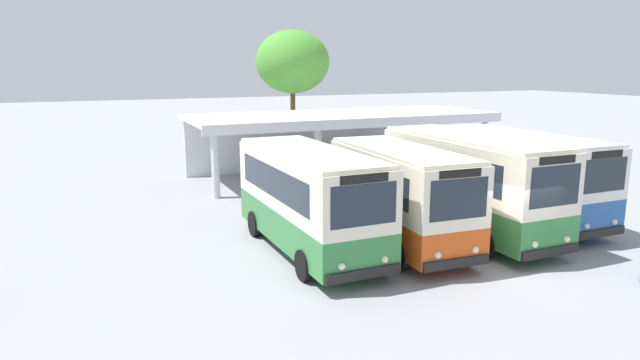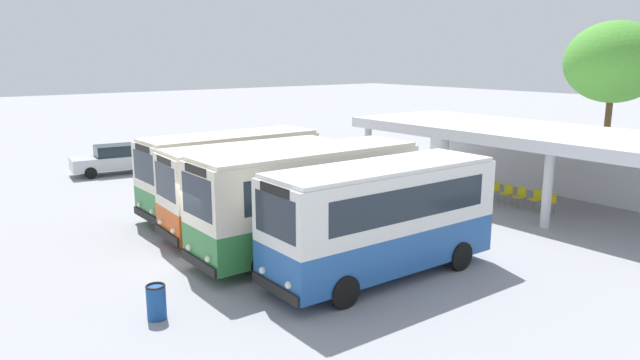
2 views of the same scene
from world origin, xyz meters
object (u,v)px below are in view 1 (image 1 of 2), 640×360
(waiting_chair_middle_seat, at_px, (336,168))
(waiting_chair_fourth_seat, at_px, (348,167))
(city_bus_middle_cream, at_px, (468,180))
(city_bus_nearest_orange, at_px, (309,196))
(city_bus_fourth_amber, at_px, (522,173))
(waiting_chair_far_end_seat, at_px, (371,165))
(waiting_chair_end_by_column, at_px, (311,170))
(waiting_chair_fifth_seat, at_px, (358,166))
(city_bus_second_in_row, at_px, (400,193))
(waiting_chair_second_from_end, at_px, (324,169))

(waiting_chair_middle_seat, relative_size, waiting_chair_fourth_seat, 1.00)
(waiting_chair_middle_seat, bearing_deg, city_bus_middle_cream, -90.18)
(city_bus_nearest_orange, bearing_deg, city_bus_fourth_amber, 0.50)
(waiting_chair_middle_seat, distance_m, waiting_chair_far_end_seat, 2.12)
(waiting_chair_end_by_column, xyz_separation_m, waiting_chair_fifth_seat, (2.82, -0.01, 0.00))
(waiting_chair_middle_seat, bearing_deg, city_bus_fourth_amber, -74.31)
(city_bus_second_in_row, relative_size, waiting_chair_fourth_seat, 7.96)
(waiting_chair_middle_seat, distance_m, waiting_chair_fifth_seat, 1.41)
(waiting_chair_end_by_column, relative_size, waiting_chair_fourth_seat, 1.00)
(waiting_chair_end_by_column, bearing_deg, waiting_chair_second_from_end, -3.88)
(city_bus_fourth_amber, bearing_deg, city_bus_second_in_row, -172.68)
(waiting_chair_middle_seat, xyz_separation_m, waiting_chair_far_end_seat, (2.11, -0.06, 0.00))
(waiting_chair_middle_seat, height_order, waiting_chair_fifth_seat, same)
(city_bus_fourth_amber, bearing_deg, waiting_chair_fifth_seat, 98.28)
(city_bus_middle_cream, relative_size, waiting_chair_far_end_seat, 9.29)
(waiting_chair_middle_seat, bearing_deg, waiting_chair_fourth_seat, -4.30)
(city_bus_fourth_amber, bearing_deg, waiting_chair_middle_seat, 105.69)
(city_bus_nearest_orange, distance_m, city_bus_second_in_row, 3.06)
(city_bus_second_in_row, xyz_separation_m, city_bus_fourth_amber, (5.96, 0.77, 0.04))
(city_bus_middle_cream, distance_m, waiting_chair_fourth_seat, 11.06)
(waiting_chair_second_from_end, relative_size, waiting_chair_far_end_seat, 1.00)
(city_bus_nearest_orange, distance_m, waiting_chair_fourth_seat, 12.54)
(city_bus_middle_cream, bearing_deg, city_bus_second_in_row, -174.99)
(waiting_chair_end_by_column, height_order, waiting_chair_fourth_seat, same)
(city_bus_second_in_row, relative_size, waiting_chair_middle_seat, 7.96)
(city_bus_fourth_amber, bearing_deg, waiting_chair_second_from_end, 109.14)
(waiting_chair_fourth_seat, distance_m, waiting_chair_fifth_seat, 0.72)
(city_bus_nearest_orange, bearing_deg, waiting_chair_far_end_seat, 52.33)
(waiting_chair_fifth_seat, bearing_deg, waiting_chair_second_from_end, -178.91)
(waiting_chair_fourth_seat, bearing_deg, waiting_chair_end_by_column, 176.35)
(city_bus_middle_cream, distance_m, waiting_chair_middle_seat, 11.09)
(city_bus_second_in_row, xyz_separation_m, waiting_chair_fourth_seat, (3.72, 11.20, -1.31))
(city_bus_fourth_amber, bearing_deg, waiting_chair_far_end_seat, 94.57)
(city_bus_second_in_row, bearing_deg, waiting_chair_fourth_seat, 71.62)
(city_bus_middle_cream, bearing_deg, city_bus_fourth_amber, 9.60)
(city_bus_middle_cream, bearing_deg, waiting_chair_second_from_end, 93.48)
(city_bus_fourth_amber, relative_size, waiting_chair_far_end_seat, 8.75)
(waiting_chair_second_from_end, bearing_deg, waiting_chair_far_end_seat, -1.94)
(waiting_chair_second_from_end, distance_m, waiting_chair_fifth_seat, 2.11)
(city_bus_second_in_row, bearing_deg, waiting_chair_far_end_seat, 65.38)
(waiting_chair_end_by_column, xyz_separation_m, waiting_chair_far_end_seat, (3.52, -0.14, 0.00))
(waiting_chair_end_by_column, bearing_deg, city_bus_nearest_orange, -113.31)
(city_bus_middle_cream, bearing_deg, waiting_chair_middle_seat, 89.82)
(city_bus_middle_cream, bearing_deg, waiting_chair_fifth_seat, 82.57)
(city_bus_fourth_amber, distance_m, waiting_chair_far_end_seat, 10.55)
(city_bus_second_in_row, bearing_deg, city_bus_nearest_orange, 167.00)
(waiting_chair_far_end_seat, bearing_deg, city_bus_fourth_amber, -85.43)
(city_bus_nearest_orange, height_order, waiting_chair_fourth_seat, city_bus_nearest_orange)
(waiting_chair_middle_seat, bearing_deg, waiting_chair_second_from_end, 177.21)
(waiting_chair_far_end_seat, bearing_deg, waiting_chair_end_by_column, 177.67)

